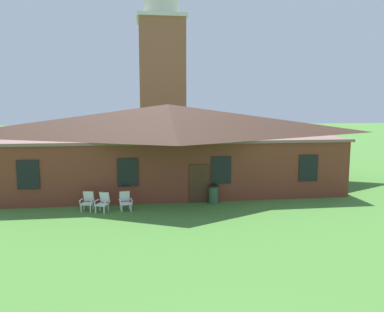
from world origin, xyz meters
The scene contains 6 objects.
brick_building centered at (0.00, 19.30, 2.72)m, with size 20.87×10.40×5.34m.
dome_tower centered at (0.60, 36.18, 9.32)m, with size 5.18×5.18×20.29m.
lawn_chair_by_porch centered at (-4.51, 13.45, 0.50)m, with size 0.71×0.75×0.96m.
lawn_chair_near_door centered at (-3.73, 13.14, 0.50)m, with size 0.78×0.83×0.96m.
lawn_chair_left_end centered at (-2.64, 13.22, 0.50)m, with size 0.72×0.76×0.96m.
trash_bin centered at (2.05, 14.00, 0.50)m, with size 0.56×0.56×0.98m.
Camera 1 is at (-1.82, -5.51, 5.25)m, focal length 35.17 mm.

